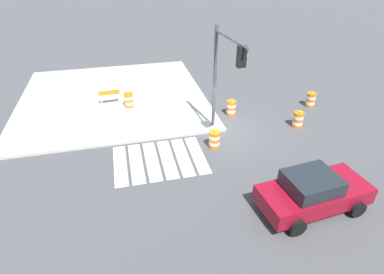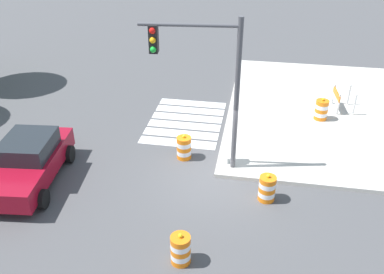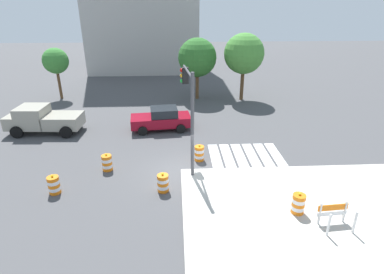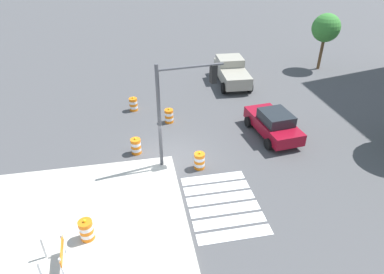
{
  "view_description": "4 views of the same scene",
  "coord_description": "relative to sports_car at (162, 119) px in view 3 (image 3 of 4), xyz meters",
  "views": [
    {
      "loc": [
        5.35,
        14.05,
        8.93
      ],
      "look_at": [
        2.45,
        2.02,
        1.21
      ],
      "focal_mm": 29.24,
      "sensor_mm": 36.0,
      "label": 1
    },
    {
      "loc": [
        -12.25,
        -1.32,
        8.91
      ],
      "look_at": [
        0.92,
        0.97,
        1.07
      ],
      "focal_mm": 39.23,
      "sensor_mm": 36.0,
      "label": 2
    },
    {
      "loc": [
        -0.19,
        -15.13,
        8.69
      ],
      "look_at": [
        0.69,
        1.58,
        1.4
      ],
      "focal_mm": 29.23,
      "sensor_mm": 36.0,
      "label": 3
    },
    {
      "loc": [
        15.08,
        -1.79,
        10.81
      ],
      "look_at": [
        -0.45,
        1.22,
        0.98
      ],
      "focal_mm": 31.63,
      "sensor_mm": 36.0,
      "label": 4
    }
  ],
  "objects": [
    {
      "name": "pickup_truck",
      "position": [
        -8.49,
        -0.12,
        0.16
      ],
      "size": [
        5.24,
        2.56,
        1.92
      ],
      "color": "gray",
      "rests_on": "ground"
    },
    {
      "name": "street_tree_streetside_mid",
      "position": [
        7.34,
        7.25,
        3.48
      ],
      "size": [
        3.65,
        3.65,
        6.14
      ],
      "color": "brown",
      "rests_on": "ground"
    },
    {
      "name": "traffic_barrel_on_sidewalk",
      "position": [
        6.31,
        -10.46,
        -0.21
      ],
      "size": [
        0.56,
        0.56,
        1.02
      ],
      "color": "orange",
      "rests_on": "sidewalk_corner"
    },
    {
      "name": "street_tree_streetside_near",
      "position": [
        3.13,
        7.79,
        3.08
      ],
      "size": [
        3.56,
        3.56,
        5.69
      ],
      "color": "brown",
      "rests_on": "ground"
    },
    {
      "name": "sidewalk_corner",
      "position": [
        7.28,
        -12.36,
        -0.74
      ],
      "size": [
        12.0,
        12.0,
        0.15
      ],
      "primitive_type": "cube",
      "color": "#BCB7AD",
      "rests_on": "ground"
    },
    {
      "name": "street_tree_streetside_far",
      "position": [
        -10.02,
        8.51,
        2.76
      ],
      "size": [
        2.36,
        2.36,
        4.78
      ],
      "color": "brown",
      "rests_on": "ground"
    },
    {
      "name": "traffic_light_pole",
      "position": [
        1.76,
        -5.83,
        3.1
      ],
      "size": [
        0.64,
        3.28,
        5.5
      ],
      "color": "#4C4C51",
      "rests_on": "sidewalk_corner"
    },
    {
      "name": "ground_plane",
      "position": [
        1.28,
        -6.36,
        -0.81
      ],
      "size": [
        120.0,
        120.0,
        0.0
      ],
      "primitive_type": "plane",
      "color": "#474749"
    },
    {
      "name": "traffic_barrel_median_near",
      "position": [
        -4.96,
        -8.12,
        -0.36
      ],
      "size": [
        0.56,
        0.56,
        1.02
      ],
      "color": "orange",
      "rests_on": "ground"
    },
    {
      "name": "crosswalk_stripes",
      "position": [
        5.28,
        -4.56,
        -0.8
      ],
      "size": [
        4.35,
        3.2,
        0.02
      ],
      "color": "silver",
      "rests_on": "ground"
    },
    {
      "name": "traffic_barrel_median_far",
      "position": [
        -2.82,
        -5.94,
        -0.36
      ],
      "size": [
        0.56,
        0.56,
        1.02
      ],
      "color": "orange",
      "rests_on": "ground"
    },
    {
      "name": "traffic_barrel_crosswalk_end",
      "position": [
        0.36,
        -8.22,
        -0.36
      ],
      "size": [
        0.56,
        0.56,
        1.02
      ],
      "color": "orange",
      "rests_on": "ground"
    },
    {
      "name": "sports_car",
      "position": [
        0.0,
        0.0,
        0.0
      ],
      "size": [
        4.47,
        2.48,
        1.63
      ],
      "color": "maroon",
      "rests_on": "ground"
    },
    {
      "name": "construction_barricade",
      "position": [
        7.47,
        -11.36,
        -0.09
      ],
      "size": [
        1.3,
        0.87,
        1.0
      ],
      "color": "silver",
      "rests_on": "sidewalk_corner"
    },
    {
      "name": "traffic_barrel_near_corner",
      "position": [
        2.39,
        -5.04,
        -0.36
      ],
      "size": [
        0.56,
        0.56,
        1.02
      ],
      "color": "orange",
      "rests_on": "ground"
    }
  ]
}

